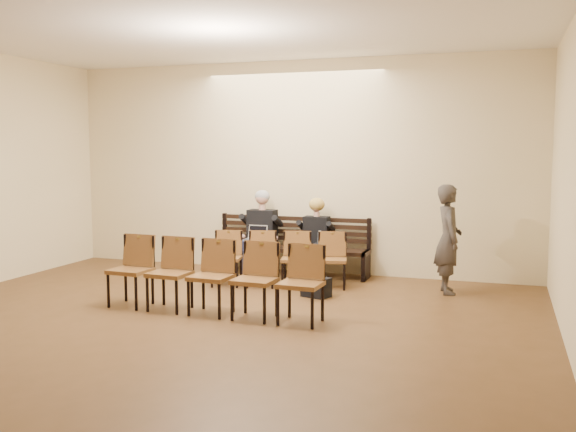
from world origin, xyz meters
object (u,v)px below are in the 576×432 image
laptop (255,241)px  passerby (449,231)px  seated_woman (315,242)px  water_bottle (320,245)px  chair_row_front (279,259)px  bag (316,287)px  bench (290,261)px  chair_row_back (211,277)px  seated_man (260,233)px

laptop → passerby: size_ratio=0.18×
laptop → seated_woman: bearing=23.0°
water_bottle → chair_row_front: chair_row_front is taller
water_bottle → bag: bearing=-76.6°
bag → seated_woman: bearing=107.2°
bench → chair_row_back: 2.73m
bench → seated_man: bearing=-166.0°
water_bottle → chair_row_front: 0.78m
water_bottle → passerby: 2.01m
chair_row_front → laptop: bearing=122.4°
seated_woman → water_bottle: 0.25m
seated_man → seated_woman: (0.93, 0.00, -0.11)m
seated_man → water_bottle: size_ratio=6.40×
laptop → bag: laptop is taller
water_bottle → chair_row_front: size_ratio=0.11×
seated_woman → bench: bearing=165.1°
seated_man → bag: 1.93m
laptop → chair_row_back: size_ratio=0.11×
seated_man → bag: (1.33, -1.28, -0.55)m
seated_woman → bag: (0.40, -1.28, -0.44)m
water_bottle → laptop: bearing=179.7°
seated_man → laptop: 0.23m
bench → laptop: bearing=-147.4°
bag → bench: bearing=121.2°
passerby → seated_man: bearing=65.2°
water_bottle → bag: 1.19m
bench → seated_man: 0.68m
passerby → chair_row_front: bearing=82.3°
laptop → bag: (1.35, -1.08, -0.43)m
seated_woman → laptop: bearing=-168.2°
bench → bag: bench is taller
laptop → bag: size_ratio=0.87×
bench → water_bottle: 0.75m
laptop → chair_row_front: size_ratio=0.16×
passerby → chair_row_back: bearing=112.3°
laptop → chair_row_back: (0.37, -2.40, -0.10)m
bag → laptop: bearing=141.2°
bench → water_bottle: (0.59, -0.32, 0.33)m
passerby → chair_row_front: size_ratio=0.89×
water_bottle → chair_row_back: chair_row_back is taller
passerby → seated_woman: bearing=61.5°
bag → chair_row_front: 0.90m
laptop → bag: bearing=-27.6°
bag → passerby: passerby is taller
water_bottle → passerby: passerby is taller
water_bottle → seated_man: bearing=169.3°
water_bottle → chair_row_back: 2.51m
bag → passerby: 2.04m
seated_man → chair_row_back: bearing=-82.4°
seated_woman → chair_row_front: (-0.32, -0.82, -0.16)m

